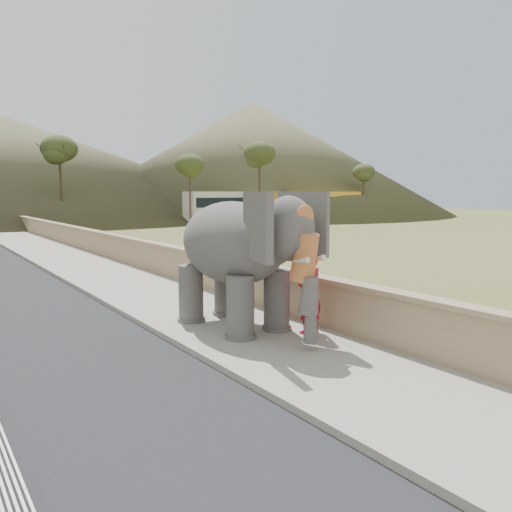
{
  "coord_description": "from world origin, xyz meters",
  "views": [
    {
      "loc": [
        -5.55,
        -8.7,
        2.98
      ],
      "look_at": [
        0.2,
        -0.41,
        1.7
      ],
      "focal_mm": 35.0,
      "sensor_mm": 36.0,
      "label": 1
    }
  ],
  "objects": [
    {
      "name": "trees",
      "position": [
        1.01,
        28.5,
        3.97
      ],
      "size": [
        48.23,
        43.98,
        9.62
      ],
      "color": "#473828",
      "rests_on": "ground"
    },
    {
      "name": "ground",
      "position": [
        0.0,
        0.0,
        0.0
      ],
      "size": [
        160.0,
        160.0,
        0.0
      ],
      "primitive_type": "plane",
      "color": "olive",
      "rests_on": "ground"
    },
    {
      "name": "bus_white",
      "position": [
        21.05,
        32.52,
        1.55
      ],
      "size": [
        11.08,
        2.86,
        3.1
      ],
      "primitive_type": "cube",
      "rotation": [
        0.0,
        0.0,
        1.54
      ],
      "color": "silver",
      "rests_on": "ground"
    },
    {
      "name": "elephant_and_man",
      "position": [
        0.02,
        0.16,
        1.54
      ],
      "size": [
        2.42,
        4.05,
        2.8
      ],
      "color": "#605B57",
      "rests_on": "ground"
    },
    {
      "name": "distant_car",
      "position": [
        17.87,
        35.17,
        0.72
      ],
      "size": [
        4.49,
        2.54,
        1.44
      ],
      "primitive_type": "imported",
      "rotation": [
        0.0,
        0.0,
        1.36
      ],
      "color": "silver",
      "rests_on": "ground"
    },
    {
      "name": "cow",
      "position": [
        9.73,
        10.51,
        0.69
      ],
      "size": [
        1.75,
        1.55,
        1.37
      ],
      "primitive_type": "imported",
      "rotation": [
        0.0,
        0.0,
        0.95
      ],
      "color": "brown",
      "rests_on": "ground"
    },
    {
      "name": "hill_right",
      "position": [
        36.0,
        52.0,
        8.0
      ],
      "size": [
        56.0,
        56.0,
        16.0
      ],
      "primitive_type": "cone",
      "color": "brown",
      "rests_on": "ground"
    },
    {
      "name": "walkway",
      "position": [
        0.0,
        10.0,
        0.07
      ],
      "size": [
        3.0,
        120.0,
        0.15
      ],
      "primitive_type": "cube",
      "color": "#9E9687",
      "rests_on": "ground"
    },
    {
      "name": "bus_orange",
      "position": [
        28.9,
        30.51,
        1.55
      ],
      "size": [
        11.09,
        2.94,
        3.1
      ],
      "primitive_type": "cube",
      "rotation": [
        0.0,
        0.0,
        1.53
      ],
      "color": "gold",
      "rests_on": "ground"
    },
    {
      "name": "parapet",
      "position": [
        1.65,
        10.0,
        0.55
      ],
      "size": [
        0.3,
        120.0,
        1.1
      ],
      "primitive_type": "cube",
      "color": "tan",
      "rests_on": "ground"
    }
  ]
}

